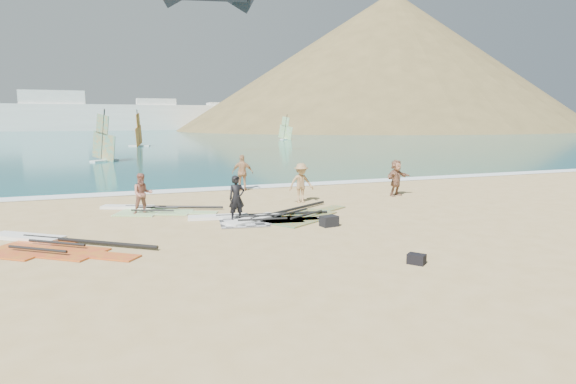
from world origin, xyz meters
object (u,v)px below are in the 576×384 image
object	(u,v)px
beachgoer_left	(142,194)
person_wetsuit	(237,198)
gear_bag_near	(329,221)
rig_red	(46,244)
rig_orange	(283,217)
beachgoer_mid	(301,183)
beachgoer_back	(243,173)
gear_bag_far	(417,259)
rig_grey	(248,219)
beachgoer_right	(396,178)
rig_green	(148,210)

from	to	relation	value
beachgoer_left	person_wetsuit	bearing A→B (deg)	-42.75
gear_bag_near	rig_red	bearing A→B (deg)	176.50
rig_orange	rig_red	xyz separation A→B (m)	(-7.94, -1.34, 0.00)
beachgoer_mid	beachgoer_back	xyz separation A→B (m)	(-1.49, 4.45, 0.05)
gear_bag_far	rig_red	bearing A→B (deg)	149.83
rig_grey	beachgoer_back	world-z (taller)	beachgoer_back
person_wetsuit	beachgoer_mid	size ratio (longest dim) A/B	0.95
rig_red	gear_bag_far	bearing A→B (deg)	6.90
rig_grey	beachgoer_mid	size ratio (longest dim) A/B	3.02
rig_orange	rig_red	distance (m)	8.05
rig_red	gear_bag_far	xyz separation A→B (m)	(9.20, -5.35, 0.08)
person_wetsuit	beachgoer_right	size ratio (longest dim) A/B	0.95
gear_bag_near	person_wetsuit	xyz separation A→B (m)	(-2.78, 2.04, 0.65)
rig_red	beachgoer_mid	xyz separation A→B (m)	(9.89, 4.27, 0.83)
gear_bag_near	beachgoer_mid	xyz separation A→B (m)	(0.91, 4.82, 0.70)
person_wetsuit	beachgoer_back	distance (m)	7.56
beachgoer_left	rig_orange	bearing A→B (deg)	-32.75
beachgoer_right	rig_orange	bearing A→B (deg)	-176.97
beachgoer_mid	beachgoer_back	size ratio (longest dim) A/B	0.94
rig_green	rig_red	bearing A→B (deg)	-101.48
gear_bag_near	gear_bag_far	size ratio (longest dim) A/B	1.32
rig_green	person_wetsuit	bearing A→B (deg)	-23.21
rig_orange	beachgoer_back	distance (m)	7.45
rig_green	beachgoer_mid	xyz separation A→B (m)	(6.61, -0.36, 0.84)
rig_green	gear_bag_far	world-z (taller)	gear_bag_far
gear_bag_near	beachgoer_right	world-z (taller)	beachgoer_right
rig_grey	beachgoer_mid	xyz separation A→B (m)	(3.28, 2.82, 0.84)
person_wetsuit	beachgoer_left	xyz separation A→B (m)	(-3.14, 2.50, -0.03)
beachgoer_back	beachgoer_left	bearing A→B (deg)	63.86
person_wetsuit	beachgoer_left	world-z (taller)	person_wetsuit
rig_red	beachgoer_mid	size ratio (longest dim) A/B	2.77
rig_red	gear_bag_near	world-z (taller)	gear_bag_near
gear_bag_far	beachgoer_right	xyz separation A→B (m)	(5.74, 9.76, 0.75)
rig_green	rig_red	size ratio (longest dim) A/B	0.98
rig_red	gear_bag_near	distance (m)	9.00
gear_bag_near	beachgoer_back	distance (m)	9.31
rig_orange	beachgoer_left	bearing A→B (deg)	120.51
gear_bag_far	beachgoer_mid	world-z (taller)	beachgoer_mid
rig_green	beachgoer_back	xyz separation A→B (m)	(5.13, 4.09, 0.89)
beachgoer_back	beachgoer_right	distance (m)	7.82
rig_grey	beachgoer_right	size ratio (longest dim) A/B	3.02
beachgoer_left	beachgoer_right	bearing A→B (deg)	-2.19
beachgoer_left	beachgoer_right	world-z (taller)	beachgoer_right
beachgoer_back	rig_grey	bearing A→B (deg)	98.55
rig_orange	rig_red	world-z (taller)	same
beachgoer_back	gear_bag_near	bearing A→B (deg)	115.98
rig_green	gear_bag_near	world-z (taller)	gear_bag_near
beachgoer_back	beachgoer_right	world-z (taller)	beachgoer_back
gear_bag_far	rig_grey	bearing A→B (deg)	110.80
rig_grey	rig_red	distance (m)	6.77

